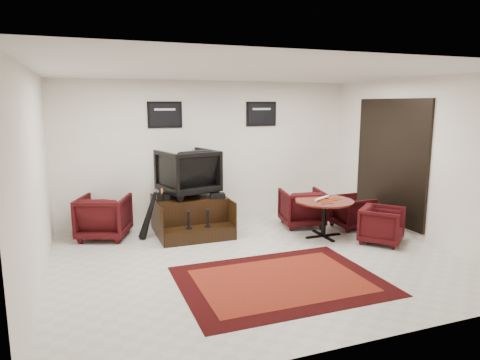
% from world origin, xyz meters
% --- Properties ---
extents(ground, '(6.00, 6.00, 0.00)m').
position_xyz_m(ground, '(0.00, 0.00, 0.00)').
color(ground, beige).
rests_on(ground, ground).
extents(room_shell, '(6.02, 5.02, 2.81)m').
position_xyz_m(room_shell, '(0.41, 0.12, 1.79)').
color(room_shell, white).
rests_on(room_shell, ground).
extents(area_rug, '(2.67, 2.00, 0.01)m').
position_xyz_m(area_rug, '(-0.02, -0.84, 0.01)').
color(area_rug, black).
rests_on(area_rug, ground).
extents(shine_podium, '(1.29, 1.32, 0.66)m').
position_xyz_m(shine_podium, '(-0.61, 1.78, 0.31)').
color(shine_podium, black).
rests_on(shine_podium, ground).
extents(shine_chair, '(1.13, 1.09, 0.97)m').
position_xyz_m(shine_chair, '(-0.61, 1.92, 1.15)').
color(shine_chair, black).
rests_on(shine_chair, shine_podium).
extents(shoes_pair, '(0.25, 0.30, 0.10)m').
position_xyz_m(shoes_pair, '(-1.11, 1.76, 0.71)').
color(shoes_pair, black).
rests_on(shoes_pair, shine_podium).
extents(polish_kit, '(0.29, 0.22, 0.09)m').
position_xyz_m(polish_kit, '(-0.16, 1.52, 0.71)').
color(polish_kit, black).
rests_on(polish_kit, shine_podium).
extents(umbrella_black, '(0.32, 0.12, 0.87)m').
position_xyz_m(umbrella_black, '(-1.38, 1.63, 0.44)').
color(umbrella_black, black).
rests_on(umbrella_black, ground).
extents(umbrella_hooked, '(0.32, 0.12, 0.86)m').
position_xyz_m(umbrella_hooked, '(-1.40, 1.70, 0.43)').
color(umbrella_hooked, black).
rests_on(umbrella_hooked, ground).
extents(armchair_side, '(1.04, 1.01, 0.84)m').
position_xyz_m(armchair_side, '(-2.13, 1.96, 0.42)').
color(armchair_side, black).
rests_on(armchair_side, ground).
extents(meeting_table, '(1.03, 1.03, 0.67)m').
position_xyz_m(meeting_table, '(1.56, 0.66, 0.59)').
color(meeting_table, '#400E09').
rests_on(meeting_table, ground).
extents(table_chair_back, '(0.90, 0.86, 0.79)m').
position_xyz_m(table_chair_back, '(1.53, 1.43, 0.40)').
color(table_chair_back, black).
rests_on(table_chair_back, ground).
extents(table_chair_window, '(0.65, 0.69, 0.68)m').
position_xyz_m(table_chair_window, '(2.38, 0.99, 0.34)').
color(table_chair_window, black).
rests_on(table_chair_window, ground).
extents(table_chair_corner, '(0.92, 0.91, 0.69)m').
position_xyz_m(table_chair_corner, '(2.30, 0.01, 0.35)').
color(table_chair_corner, black).
rests_on(table_chair_corner, ground).
extents(paper_roll, '(0.39, 0.25, 0.05)m').
position_xyz_m(paper_roll, '(1.54, 0.72, 0.70)').
color(paper_roll, silver).
rests_on(paper_roll, meeting_table).
extents(table_clutter, '(0.57, 0.37, 0.01)m').
position_xyz_m(table_clutter, '(1.63, 0.59, 0.68)').
color(table_clutter, orange).
rests_on(table_clutter, meeting_table).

